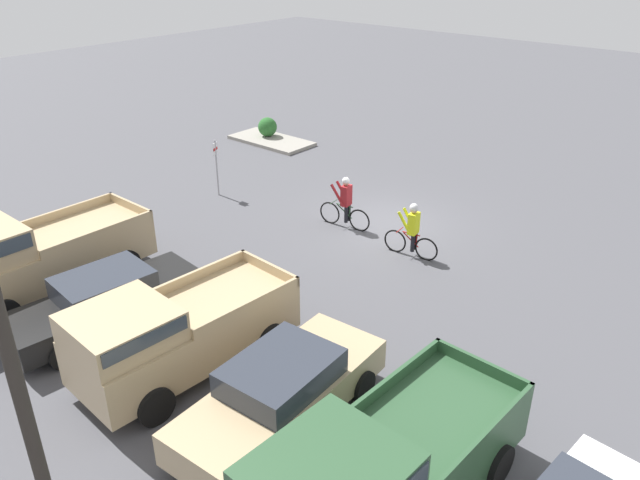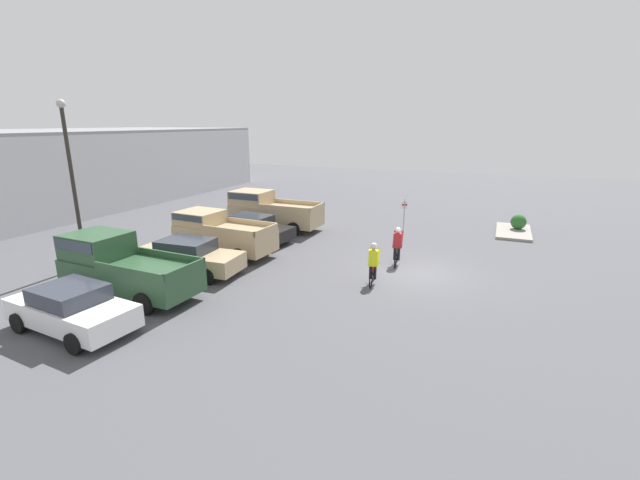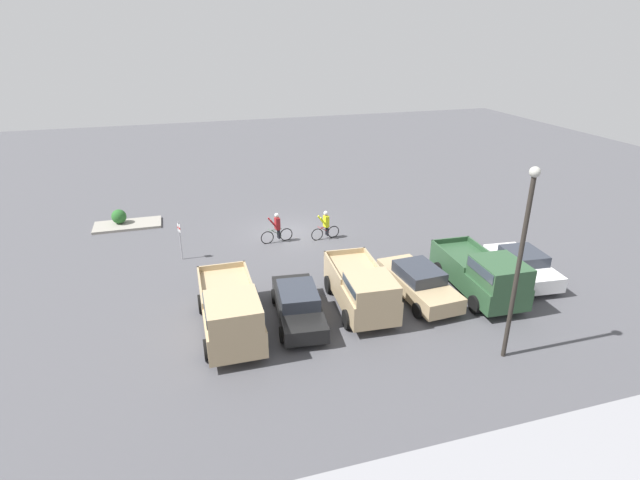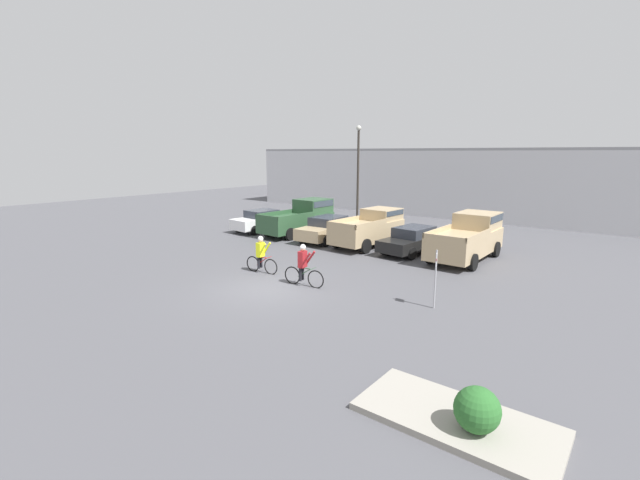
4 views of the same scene
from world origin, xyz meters
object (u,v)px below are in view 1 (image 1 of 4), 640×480
object	(u,v)px
pickup_truck_1	(174,331)
lamppost	(25,413)
sedan_2	(106,300)
cyclist_1	(412,230)
sedan_1	(282,392)
shrub	(267,127)
pickup_truck_2	(28,255)
pickup_truck_0	(376,474)
fire_lane_sign	(216,162)
cyclist_0	(345,203)

from	to	relation	value
pickup_truck_1	lamppost	bearing A→B (deg)	130.48
sedan_2	cyclist_1	xyz separation A→B (m)	(-3.65, -7.92, 0.14)
sedan_1	pickup_truck_1	distance (m)	2.86
shrub	lamppost	bearing A→B (deg)	128.66
sedan_1	sedan_2	xyz separation A→B (m)	(5.60, 0.26, -0.05)
sedan_2	cyclist_1	distance (m)	8.72
pickup_truck_2	cyclist_1	xyz separation A→B (m)	(-6.45, -8.36, -0.31)
cyclist_1	shrub	distance (m)	12.78
pickup_truck_0	pickup_truck_1	distance (m)	5.61
cyclist_1	fire_lane_sign	size ratio (longest dim) A/B	0.83
sedan_1	cyclist_0	world-z (taller)	cyclist_0
sedan_1	cyclist_0	bearing A→B (deg)	-59.39
sedan_2	shrub	world-z (taller)	sedan_2
sedan_2	pickup_truck_0	bearing A→B (deg)	176.53
pickup_truck_1	pickup_truck_2	size ratio (longest dim) A/B	0.91
pickup_truck_0	cyclist_1	size ratio (longest dim) A/B	3.15
cyclist_0	lamppost	bearing A→B (deg)	114.18
pickup_truck_1	cyclist_0	size ratio (longest dim) A/B	2.67
lamppost	shrub	bearing A→B (deg)	-51.34
pickup_truck_2	fire_lane_sign	distance (m)	8.02
pickup_truck_0	cyclist_1	bearing A→B (deg)	-60.68
sedan_2	shrub	distance (m)	15.62
sedan_1	cyclist_0	distance (m)	9.27
sedan_2	pickup_truck_2	world-z (taller)	pickup_truck_2
sedan_2	fire_lane_sign	distance (m)	8.63
sedan_1	sedan_2	size ratio (longest dim) A/B	1.00
sedan_1	lamppost	world-z (taller)	lamppost
sedan_1	shrub	xyz separation A→B (m)	(13.44, -13.24, -0.17)
shrub	fire_lane_sign	bearing A→B (deg)	119.58
sedan_1	sedan_2	world-z (taller)	sedan_1
sedan_1	fire_lane_sign	size ratio (longest dim) A/B	2.33
pickup_truck_0	cyclist_0	xyz separation A→B (m)	(7.50, -8.75, -0.29)
cyclist_0	fire_lane_sign	size ratio (longest dim) A/B	0.90
pickup_truck_0	lamppost	distance (m)	5.40
pickup_truck_0	sedan_2	size ratio (longest dim) A/B	1.13
fire_lane_sign	lamppost	distance (m)	16.59
shrub	cyclist_1	bearing A→B (deg)	154.07
sedan_2	pickup_truck_2	xyz separation A→B (m)	(2.80, 0.45, 0.45)
sedan_2	fire_lane_sign	world-z (taller)	fire_lane_sign
sedan_1	cyclist_1	bearing A→B (deg)	-75.68
fire_lane_sign	shrub	world-z (taller)	fire_lane_sign
sedan_2	cyclist_0	bearing A→B (deg)	-96.08
pickup_truck_1	lamppost	xyz separation A→B (m)	(-3.88, 4.54, 3.10)
pickup_truck_0	pickup_truck_1	world-z (taller)	pickup_truck_0
pickup_truck_2	cyclist_0	size ratio (longest dim) A/B	2.95
sedan_1	cyclist_0	size ratio (longest dim) A/B	2.60
pickup_truck_0	pickup_truck_2	xyz separation A→B (m)	(11.18, -0.06, 0.02)
pickup_truck_1	lamppost	world-z (taller)	lamppost
cyclist_1	pickup_truck_2	bearing A→B (deg)	52.35
cyclist_1	lamppost	size ratio (longest dim) A/B	0.24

